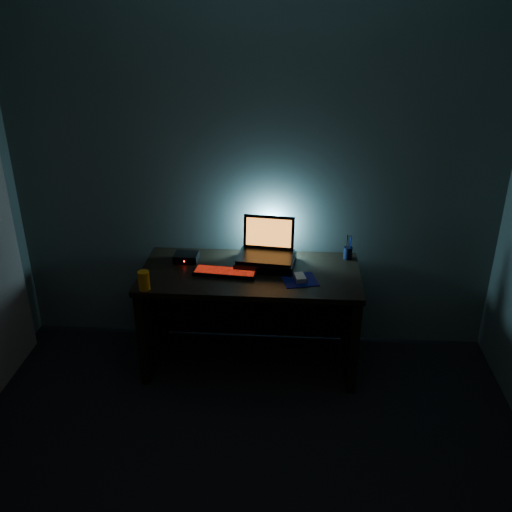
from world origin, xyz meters
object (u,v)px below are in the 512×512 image
(mouse, at_px, (300,278))
(juice_glass, at_px, (144,280))
(pen_cup, at_px, (348,253))
(router, at_px, (186,257))
(keyboard, at_px, (225,272))
(laptop, at_px, (267,247))

(mouse, distance_m, juice_glass, 1.02)
(pen_cup, xyz_separation_m, router, (-1.15, -0.12, -0.02))
(keyboard, distance_m, pen_cup, 0.90)
(laptop, xyz_separation_m, router, (-0.57, -0.02, -0.09))
(pen_cup, distance_m, juice_glass, 1.45)
(keyboard, bearing_deg, router, 154.07)
(laptop, distance_m, pen_cup, 0.59)
(pen_cup, height_order, juice_glass, juice_glass)
(keyboard, relative_size, juice_glass, 3.45)
(mouse, xyz_separation_m, juice_glass, (-1.00, -0.19, 0.04))
(mouse, relative_size, router, 0.64)
(laptop, height_order, router, laptop)
(juice_glass, bearing_deg, keyboard, 27.17)
(pen_cup, xyz_separation_m, juice_glass, (-1.34, -0.55, 0.02))
(laptop, distance_m, router, 0.58)
(router, bearing_deg, laptop, 2.94)
(keyboard, height_order, pen_cup, pen_cup)
(laptop, height_order, pen_cup, laptop)
(keyboard, bearing_deg, juice_glass, -147.38)
(laptop, relative_size, router, 2.41)
(laptop, bearing_deg, mouse, -42.05)
(mouse, bearing_deg, router, 149.14)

